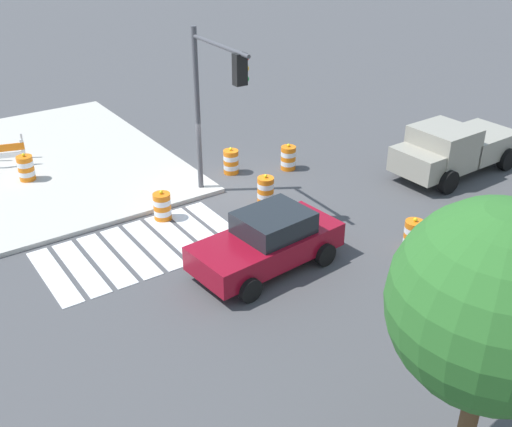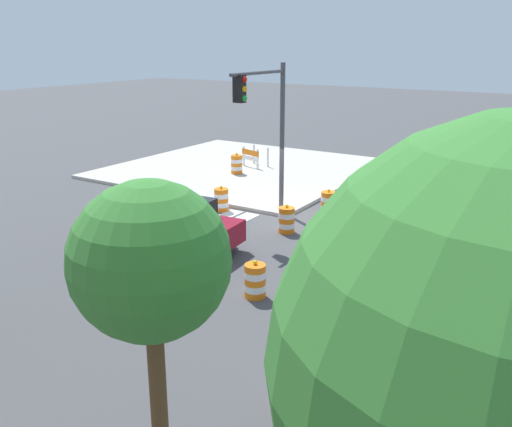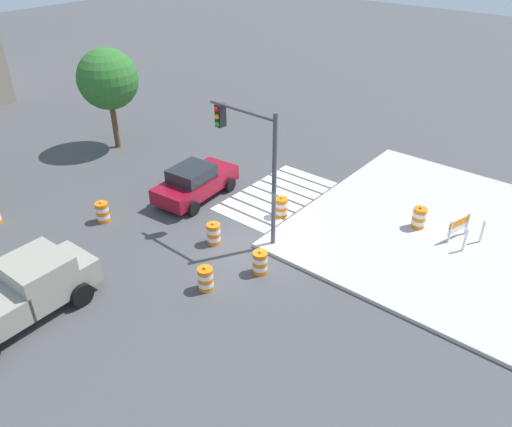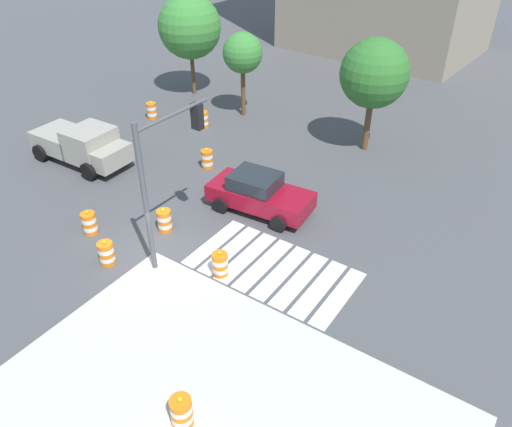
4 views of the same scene
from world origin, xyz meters
name	(u,v)px [view 3 (image 3 of 4)]	position (x,y,z in m)	size (l,w,h in m)	color
ground_plane	(252,247)	(0.00, 0.00, 0.00)	(120.00, 120.00, 0.00)	#474749
sidewalk_corner	(453,234)	(6.00, -6.00, 0.07)	(12.00, 12.00, 0.15)	#BCB7AD
crosswalk_stripes	(276,196)	(4.00, 1.80, 0.01)	(5.85, 3.20, 0.02)	silver
sports_car	(195,182)	(1.48, 4.68, 0.81)	(4.44, 2.41, 1.63)	maroon
pickup_truck	(24,291)	(-7.73, 3.34, 0.97)	(5.20, 2.45, 1.92)	gray
traffic_barrel_crosswalk_end	(206,279)	(-3.06, -0.38, 0.45)	(0.56, 0.56, 1.02)	orange
traffic_barrel_median_near	(281,207)	(2.65, 0.52, 0.45)	(0.56, 0.56, 1.02)	orange
traffic_barrel_median_far	(103,212)	(-2.59, 6.30, 0.45)	(0.56, 0.56, 1.02)	orange
traffic_barrel_lane_center	(214,234)	(-0.76, 1.39, 0.45)	(0.56, 0.56, 1.02)	orange
traffic_barrel_opposite_curb	(260,262)	(-1.08, -1.28, 0.45)	(0.56, 0.56, 1.02)	orange
traffic_barrel_on_sidewalk	(419,218)	(5.43, -4.63, 0.60)	(0.56, 0.56, 1.02)	orange
construction_barricade	(462,228)	(5.62, -6.37, 0.72)	(1.41, 1.10, 1.00)	silver
traffic_light_pole	(251,150)	(0.62, 0.54, 3.91)	(0.47, 3.29, 5.50)	#4C4C51
street_tree_streetside_mid	(108,79)	(2.83, 12.35, 3.91)	(3.27, 3.27, 5.57)	brown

